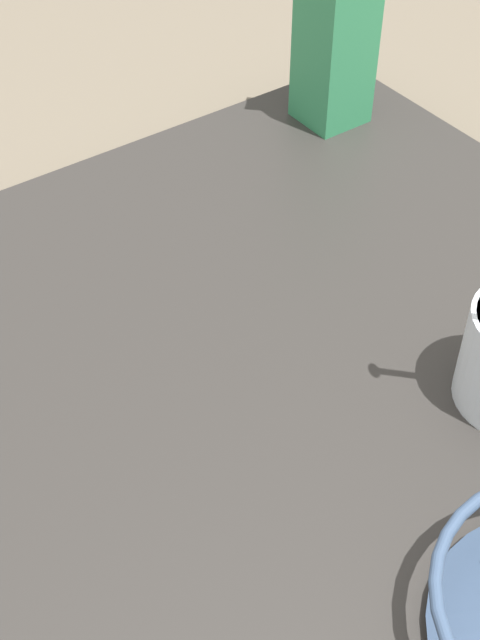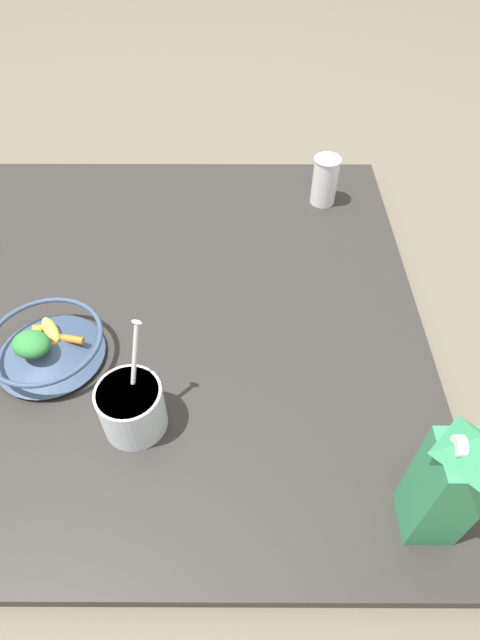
% 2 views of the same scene
% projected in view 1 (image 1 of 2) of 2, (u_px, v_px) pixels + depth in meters
% --- Properties ---
extents(ground_plane, '(6.00, 6.00, 0.00)m').
position_uv_depth(ground_plane, '(263.00, 584.00, 0.72)').
color(ground_plane, '#665B4C').
extents(countertop, '(1.16, 1.16, 0.03)m').
position_uv_depth(countertop, '(263.00, 574.00, 0.71)').
color(countertop, '#2D2B28').
rests_on(countertop, ground_plane).
extents(milk_carton, '(0.08, 0.08, 0.27)m').
position_uv_depth(milk_carton, '(337.00, 21.00, 1.08)').
color(milk_carton, '#338C59').
rests_on(milk_carton, countertop).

